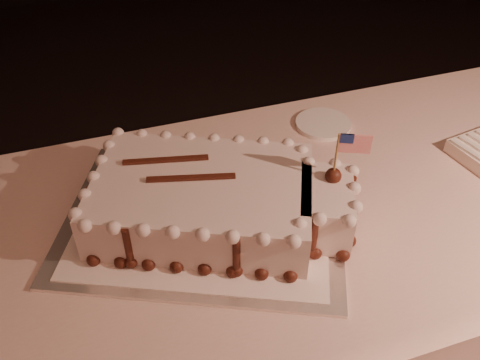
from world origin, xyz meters
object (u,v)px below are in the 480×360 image
object	(u,v)px
sheet_cake	(218,200)
cake_board	(204,220)
banquet_table	(315,303)
side_plate	(323,124)

from	to	relation	value
sheet_cake	cake_board	bearing A→B (deg)	155.79
banquet_table	sheet_cake	bearing A→B (deg)	178.40
cake_board	side_plate	distance (m)	0.46
banquet_table	side_plate	bearing A→B (deg)	67.91
sheet_cake	side_plate	distance (m)	0.45
cake_board	sheet_cake	bearing A→B (deg)	0.49
banquet_table	side_plate	size ratio (longest dim) A/B	16.65
side_plate	sheet_cake	bearing A→B (deg)	-144.84
banquet_table	sheet_cake	xyz separation A→B (m)	(-0.26, 0.01, 0.44)
banquet_table	side_plate	distance (m)	0.48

